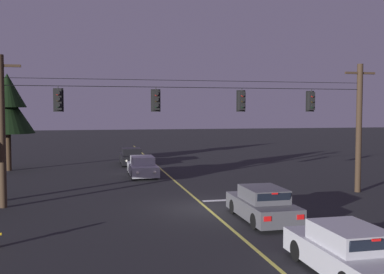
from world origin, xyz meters
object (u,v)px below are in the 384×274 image
(traffic_light_left_inner, at_px, (156,100))
(car_waiting_second_near, at_px, (347,252))
(traffic_light_centre, at_px, (242,101))
(car_oncoming_lead, at_px, (143,167))
(tree_verge_near, at_px, (8,106))
(car_oncoming_trailing, at_px, (132,157))
(car_waiting_near_lane, at_px, (262,205))
(traffic_light_right_inner, at_px, (311,101))
(traffic_light_leftmost, at_px, (58,100))

(traffic_light_left_inner, height_order, car_waiting_second_near, traffic_light_left_inner)
(traffic_light_centre, distance_m, car_oncoming_lead, 10.54)
(car_oncoming_lead, height_order, tree_verge_near, tree_verge_near)
(traffic_light_left_inner, xyz_separation_m, car_oncoming_trailing, (0.07, 15.58, -4.40))
(traffic_light_centre, height_order, tree_verge_near, tree_verge_near)
(car_waiting_near_lane, distance_m, car_oncoming_lead, 13.94)
(traffic_light_right_inner, relative_size, car_oncoming_lead, 0.28)
(traffic_light_leftmost, height_order, car_oncoming_trailing, traffic_light_leftmost)
(traffic_light_left_inner, bearing_deg, car_oncoming_trailing, 89.74)
(car_waiting_near_lane, distance_m, car_waiting_second_near, 6.29)
(traffic_light_leftmost, bearing_deg, car_waiting_second_near, -53.28)
(traffic_light_centre, bearing_deg, traffic_light_left_inner, 180.00)
(traffic_light_leftmost, xyz_separation_m, tree_verge_near, (-4.66, 13.72, -0.19))
(traffic_light_centre, height_order, car_waiting_near_lane, traffic_light_centre)
(traffic_light_leftmost, distance_m, car_oncoming_lead, 10.82)
(traffic_light_right_inner, distance_m, tree_verge_near, 22.43)
(traffic_light_left_inner, height_order, traffic_light_right_inner, same)
(car_waiting_near_lane, relative_size, car_waiting_second_near, 1.00)
(traffic_light_leftmost, xyz_separation_m, traffic_light_centre, (9.15, 0.00, 0.00))
(car_oncoming_lead, xyz_separation_m, tree_verge_near, (-9.57, 5.14, 4.21))
(traffic_light_left_inner, xyz_separation_m, car_oncoming_lead, (0.23, 8.58, -4.40))
(traffic_light_right_inner, relative_size, car_waiting_second_near, 0.28)
(car_waiting_near_lane, xyz_separation_m, car_waiting_second_near, (-0.02, -6.29, 0.00))
(car_waiting_near_lane, xyz_separation_m, car_oncoming_lead, (-3.47, 13.50, -0.00))
(car_waiting_second_near, relative_size, tree_verge_near, 0.59)
(car_oncoming_trailing, distance_m, car_waiting_second_near, 27.03)
(traffic_light_left_inner, bearing_deg, car_oncoming_lead, 88.43)
(car_waiting_near_lane, distance_m, tree_verge_near, 23.14)
(car_waiting_near_lane, height_order, car_oncoming_trailing, same)
(traffic_light_centre, relative_size, car_waiting_near_lane, 0.28)
(traffic_light_leftmost, height_order, traffic_light_left_inner, same)
(traffic_light_left_inner, distance_m, tree_verge_near, 16.60)
(traffic_light_centre, bearing_deg, car_oncoming_lead, 116.31)
(traffic_light_left_inner, bearing_deg, traffic_light_centre, 0.00)
(tree_verge_near, bearing_deg, traffic_light_leftmost, -71.25)
(car_oncoming_lead, height_order, car_waiting_second_near, same)
(car_waiting_second_near, xyz_separation_m, tree_verge_near, (-13.02, 24.93, 4.21))
(car_waiting_near_lane, height_order, car_waiting_second_near, same)
(traffic_light_centre, bearing_deg, traffic_light_right_inner, 0.00)
(traffic_light_right_inner, distance_m, car_oncoming_trailing, 18.21)
(traffic_light_centre, xyz_separation_m, car_waiting_second_near, (-0.79, -11.21, -4.40))
(traffic_light_centre, xyz_separation_m, car_waiting_near_lane, (-0.77, -4.92, -4.40))
(traffic_light_leftmost, distance_m, car_oncoming_trailing, 16.87)
(traffic_light_left_inner, distance_m, car_waiting_second_near, 12.59)
(traffic_light_right_inner, bearing_deg, tree_verge_near, 142.28)
(car_oncoming_trailing, bearing_deg, car_waiting_near_lane, -79.93)
(traffic_light_right_inner, height_order, car_waiting_near_lane, traffic_light_right_inner)
(traffic_light_left_inner, relative_size, traffic_light_right_inner, 1.00)
(traffic_light_centre, relative_size, car_oncoming_trailing, 0.28)
(tree_verge_near, bearing_deg, traffic_light_left_inner, -55.78)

